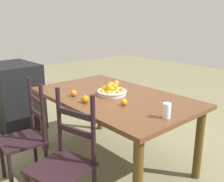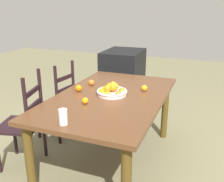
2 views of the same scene
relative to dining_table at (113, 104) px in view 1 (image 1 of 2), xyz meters
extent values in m
plane|color=#756F4F|center=(0.00, 0.00, -0.67)|extent=(12.00, 12.00, 0.00)
cube|color=brown|center=(0.00, 0.00, 0.08)|extent=(1.72, 1.04, 0.04)
cylinder|color=#503B15|center=(-0.77, -0.43, -0.30)|extent=(0.08, 0.08, 0.73)
cylinder|color=#503B15|center=(0.77, -0.43, -0.30)|extent=(0.08, 0.08, 0.73)
cylinder|color=#503B15|center=(-0.77, 0.43, -0.30)|extent=(0.08, 0.08, 0.73)
cylinder|color=#503B15|center=(0.77, 0.43, -0.30)|extent=(0.08, 0.08, 0.73)
cube|color=black|center=(0.31, 0.87, -0.24)|extent=(0.42, 0.42, 0.03)
cylinder|color=black|center=(0.49, 1.02, -0.46)|extent=(0.04, 0.04, 0.41)
cylinder|color=black|center=(0.17, 1.05, -0.46)|extent=(0.04, 0.04, 0.41)
cylinder|color=black|center=(0.46, 0.69, -0.46)|extent=(0.04, 0.04, 0.41)
cylinder|color=black|center=(0.13, 0.73, -0.46)|extent=(0.04, 0.04, 0.41)
cylinder|color=black|center=(0.46, 0.69, 0.04)|extent=(0.04, 0.04, 0.54)
cylinder|color=black|center=(0.13, 0.73, 0.04)|extent=(0.04, 0.04, 0.54)
cube|color=black|center=(0.29, 0.71, -0.01)|extent=(0.29, 0.06, 0.04)
cube|color=black|center=(0.29, 0.71, 0.13)|extent=(0.29, 0.06, 0.04)
cube|color=black|center=(-0.38, 0.85, -0.21)|extent=(0.50, 0.50, 0.03)
cylinder|color=black|center=(-0.16, 0.73, -0.45)|extent=(0.04, 0.04, 0.44)
cylinder|color=black|center=(-0.16, 0.73, 0.07)|extent=(0.04, 0.04, 0.55)
cylinder|color=black|center=(-0.51, 0.64, 0.07)|extent=(0.04, 0.04, 0.55)
cube|color=black|center=(-0.33, 0.68, 0.02)|extent=(0.31, 0.10, 0.04)
cube|color=black|center=(-0.33, 0.68, 0.16)|extent=(0.31, 0.10, 0.04)
cube|color=black|center=(1.64, 0.43, -0.20)|extent=(0.78, 0.61, 0.93)
cylinder|color=white|center=(0.02, -0.01, 0.12)|extent=(0.29, 0.29, 0.04)
torus|color=white|center=(0.02, -0.01, 0.14)|extent=(0.31, 0.31, 0.02)
sphere|color=orange|center=(0.13, 0.00, 0.13)|extent=(0.08, 0.08, 0.08)
sphere|color=orange|center=(0.07, 0.09, 0.13)|extent=(0.07, 0.07, 0.07)
sphere|color=orange|center=(-0.03, 0.08, 0.13)|extent=(0.07, 0.07, 0.07)
sphere|color=orange|center=(-0.08, 0.00, 0.13)|extent=(0.07, 0.07, 0.07)
sphere|color=orange|center=(-0.03, -0.10, 0.13)|extent=(0.07, 0.07, 0.07)
sphere|color=orange|center=(0.09, -0.09, 0.13)|extent=(0.07, 0.07, 0.07)
sphere|color=orange|center=(0.05, -0.01, 0.20)|extent=(0.06, 0.06, 0.06)
sphere|color=orange|center=(0.05, -0.01, 0.17)|extent=(0.07, 0.07, 0.07)
sphere|color=orange|center=(0.04, 0.02, 0.18)|extent=(0.07, 0.07, 0.07)
sphere|color=orange|center=(0.03, -0.01, 0.17)|extent=(0.07, 0.07, 0.07)
sphere|color=orange|center=(0.04, -0.03, 0.18)|extent=(0.07, 0.07, 0.07)
sphere|color=orange|center=(0.01, -0.03, 0.18)|extent=(0.08, 0.08, 0.08)
sphere|color=orange|center=(0.00, 0.03, 0.17)|extent=(0.07, 0.07, 0.07)
sphere|color=orange|center=(-0.01, 0.36, 0.13)|extent=(0.07, 0.07, 0.07)
sphere|color=orange|center=(0.24, 0.33, 0.13)|extent=(0.07, 0.07, 0.07)
sphere|color=orange|center=(-0.30, 0.13, 0.13)|extent=(0.06, 0.06, 0.06)
sphere|color=orange|center=(0.26, -0.28, 0.13)|extent=(0.06, 0.06, 0.06)
cylinder|color=silver|center=(-0.74, 0.09, 0.16)|extent=(0.07, 0.07, 0.12)
camera|label=1|loc=(-1.87, 1.65, 0.86)|focal=40.52mm
camera|label=2|loc=(-2.27, -0.91, 0.97)|focal=41.47mm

